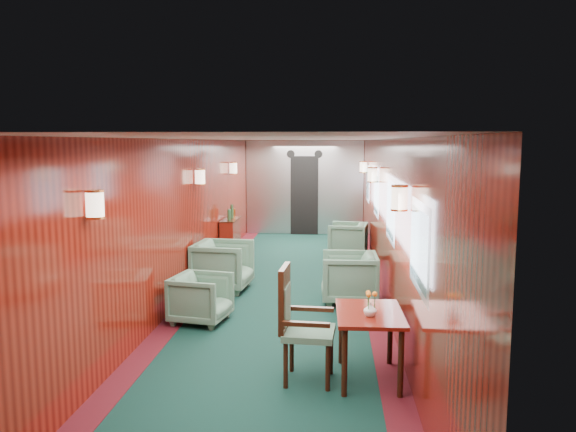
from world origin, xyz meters
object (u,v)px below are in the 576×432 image
object	(u,v)px
armchair_left_near	(201,298)
armchair_right_near	(349,278)
dining_table	(369,323)
credenza	(230,238)
side_chair	(298,319)
armchair_right_far	(348,239)
armchair_left_far	(223,266)

from	to	relation	value
armchair_left_near	armchair_right_near	xyz separation A→B (m)	(1.96, 1.08, 0.05)
dining_table	credenza	size ratio (longest dim) A/B	0.86
dining_table	credenza	distance (m)	6.21
credenza	armchair_right_near	distance (m)	3.79
side_chair	armchair_right_near	distance (m)	2.85
armchair_right_near	armchair_right_far	size ratio (longest dim) A/B	1.06
armchair_right_near	armchair_right_far	distance (m)	3.42
side_chair	armchair_right_near	size ratio (longest dim) A/B	1.41
armchair_right_near	credenza	bearing A→B (deg)	-143.01
side_chair	armchair_left_far	distance (m)	3.63
armchair_left_near	armchair_right_near	distance (m)	2.24
dining_table	armchair_right_near	xyz separation A→B (m)	(-0.12, 2.71, -0.21)
dining_table	credenza	xyz separation A→B (m)	(-2.45, 5.70, -0.16)
credenza	armchair_right_near	xyz separation A→B (m)	(2.32, -2.99, -0.05)
armchair_left_far	armchair_right_near	world-z (taller)	armchair_left_far
credenza	armchair_left_near	xyz separation A→B (m)	(0.36, -4.07, -0.10)
side_chair	credenza	size ratio (longest dim) A/B	1.05
armchair_left_far	armchair_right_far	distance (m)	3.52
armchair_left_near	armchair_right_far	world-z (taller)	armchair_right_far
armchair_left_near	armchair_left_far	world-z (taller)	armchair_left_far
credenza	armchair_right_near	world-z (taller)	credenza
credenza	armchair_left_far	distance (m)	2.46
armchair_left_near	armchair_left_far	xyz separation A→B (m)	(-0.03, 1.63, 0.07)
armchair_right_far	armchair_left_far	bearing A→B (deg)	-27.51
side_chair	credenza	bearing A→B (deg)	110.71
armchair_right_far	armchair_right_near	bearing A→B (deg)	7.09
armchair_left_far	armchair_right_near	size ratio (longest dim) A/B	1.06
armchair_right_near	dining_table	bearing A→B (deg)	1.83
side_chair	armchair_right_near	bearing A→B (deg)	82.18
side_chair	armchair_right_far	distance (m)	6.24
dining_table	credenza	world-z (taller)	credenza
armchair_left_near	armchair_right_far	size ratio (longest dim) A/B	0.91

